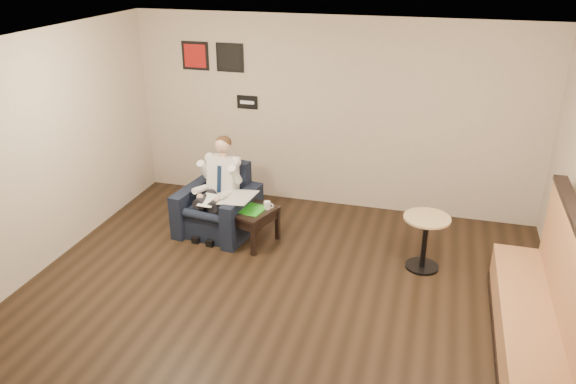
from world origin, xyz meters
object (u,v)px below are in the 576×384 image
(armchair, at_px, (217,201))
(seated_man, at_px, (212,193))
(side_table, at_px, (250,225))
(coffee_mug, at_px, (267,205))
(banquette, at_px, (539,294))
(smartphone, at_px, (261,205))
(cafe_table, at_px, (424,243))
(green_folder, at_px, (246,208))

(armchair, bearing_deg, seated_man, -90.00)
(side_table, bearing_deg, seated_man, 175.77)
(seated_man, xyz_separation_m, coffee_mug, (0.76, 0.02, -0.09))
(coffee_mug, distance_m, banquette, 3.46)
(armchair, bearing_deg, side_table, -9.31)
(side_table, distance_m, smartphone, 0.31)
(armchair, xyz_separation_m, banquette, (3.89, -1.55, 0.22))
(coffee_mug, relative_size, banquette, 0.04)
(coffee_mug, bearing_deg, banquette, -24.81)
(banquette, bearing_deg, cafe_table, 129.30)
(armchair, distance_m, banquette, 4.19)
(seated_man, xyz_separation_m, side_table, (0.54, -0.04, -0.39))
(smartphone, relative_size, banquette, 0.06)
(side_table, relative_size, banquette, 0.22)
(seated_man, xyz_separation_m, banquette, (3.90, -1.43, 0.05))
(seated_man, bearing_deg, smartphone, 16.86)
(armchair, height_order, smartphone, armchair)
(green_folder, xyz_separation_m, banquette, (3.40, -1.38, 0.19))
(banquette, bearing_deg, smartphone, 154.71)
(coffee_mug, height_order, banquette, banquette)
(banquette, relative_size, cafe_table, 3.83)
(coffee_mug, height_order, cafe_table, cafe_table)
(seated_man, distance_m, green_folder, 0.52)
(seated_man, distance_m, coffee_mug, 0.77)
(banquette, height_order, cafe_table, banquette)
(seated_man, distance_m, smartphone, 0.67)
(green_folder, relative_size, banquette, 0.18)
(seated_man, bearing_deg, coffee_mug, 8.94)
(side_table, relative_size, green_folder, 1.22)
(green_folder, bearing_deg, side_table, 14.32)
(coffee_mug, bearing_deg, seated_man, -178.65)
(armchair, bearing_deg, smartphone, 6.38)
(seated_man, bearing_deg, armchair, 90.00)
(side_table, distance_m, cafe_table, 2.27)
(green_folder, xyz_separation_m, cafe_table, (2.31, -0.05, -0.15))
(side_table, xyz_separation_m, smartphone, (0.11, 0.15, 0.25))
(green_folder, height_order, smartphone, green_folder)
(armchair, relative_size, coffee_mug, 9.24)
(armchair, height_order, banquette, banquette)
(side_table, height_order, banquette, banquette)
(banquette, xyz_separation_m, cafe_table, (-1.09, 1.34, -0.33))
(side_table, distance_m, green_folder, 0.25)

